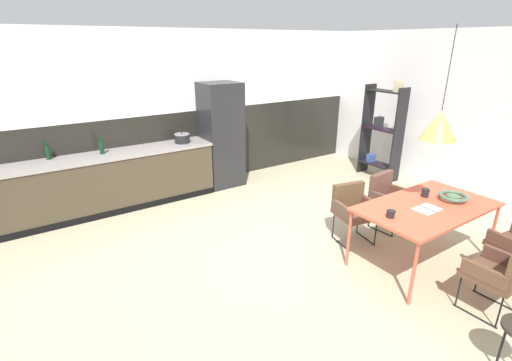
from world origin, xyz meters
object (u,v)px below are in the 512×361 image
Objects in this scene: refrigerator_column at (221,135)px; mug_white_ceramic at (425,193)px; fruit_bowl at (454,197)px; open_shelf_unit at (382,130)px; armchair_facing_counter at (387,194)px; mug_dark_espresso at (391,214)px; armchair_corner_seat at (504,271)px; open_book at (427,209)px; armchair_far_side at (353,206)px; bottle_spice_small at (48,152)px; pendant_lamp_over_table_near at (439,125)px; bottle_oil_tall at (101,147)px; dining_table at (427,209)px; cooking_pot at (182,138)px.

mug_white_ceramic is at bearing -75.12° from refrigerator_column.
fruit_bowl is 2.93m from open_shelf_unit.
armchair_facing_counter is 6.11× the size of mug_dark_espresso.
armchair_corner_seat reaches higher than open_book.
armchair_far_side is 0.92m from mug_dark_espresso.
refrigerator_column is at bearing -3.80° from bottle_spice_small.
pendant_lamp_over_table_near reaches higher than open_shelf_unit.
mug_white_ceramic is 0.11× the size of pendant_lamp_over_table_near.
mug_dark_espresso is 0.47× the size of bottle_spice_small.
pendant_lamp_over_table_near is at bearing 57.86° from armchair_facing_counter.
open_shelf_unit reaches higher than open_book.
open_shelf_unit reaches higher than bottle_spice_small.
mug_dark_espresso is 0.44× the size of bottle_oil_tall.
mug_dark_espresso is 4.76m from bottle_spice_small.
dining_table is 0.13m from open_book.
pendant_lamp_over_table_near reaches higher than armchair_corner_seat.
open_book is (0.18, -0.91, 0.26)m from armchair_far_side.
open_shelf_unit is (3.52, -1.34, -0.04)m from cooking_pot.
open_book is at bearing -49.22° from bottle_spice_small.
open_shelf_unit is at bearing -143.15° from armchair_facing_counter.
bottle_oil_tall is (-2.04, 0.06, 0.08)m from refrigerator_column.
armchair_corner_seat is 1.57m from pendant_lamp_over_table_near.
fruit_bowl is at bearing -45.48° from bottle_spice_small.
mug_dark_espresso is at bearing 176.20° from dining_table.
bottle_oil_tall reaches higher than mug_dark_espresso.
mug_dark_espresso is at bearing 172.93° from fruit_bowl.
open_book is 0.94m from pendant_lamp_over_table_near.
armchair_far_side is at bearing -57.89° from open_shelf_unit.
pendant_lamp_over_table_near is at bearing -1.42° from mug_dark_espresso.
dining_table is at bearing 75.99° from armchair_corner_seat.
armchair_far_side is 2.37× the size of fruit_bowl.
armchair_far_side is 0.96m from open_book.
refrigerator_column is at bearing 101.08° from pendant_lamp_over_table_near.
pendant_lamp_over_table_near reaches higher than bottle_spice_small.
armchair_corner_seat is 0.95m from open_book.
pendant_lamp_over_table_near is (-0.00, 0.03, 0.98)m from dining_table.
open_shelf_unit is (1.84, 2.14, 0.15)m from mug_white_ceramic.
bottle_spice_small is (-2.86, 3.80, 0.22)m from mug_dark_espresso.
cooking_pot is (-1.18, 2.81, 0.49)m from armchair_far_side.
pendant_lamp_over_table_near reaches higher than fruit_bowl.
mug_white_ceramic is at bearing 67.82° from armchair_corner_seat.
armchair_corner_seat is 0.67× the size of pendant_lamp_over_table_near.
armchair_corner_seat is at bearing -102.02° from dining_table.
bottle_spice_small is (-3.19, 2.99, 0.52)m from armchair_far_side.
armchair_corner_seat is 1.11m from fruit_bowl.
armchair_corner_seat is 2.80× the size of open_book.
dining_table is 0.92m from armchair_far_side.
bottle_spice_small is (-3.86, 3.92, 0.22)m from fruit_bowl.
armchair_corner_seat is 6.09× the size of mug_dark_espresso.
armchair_facing_counter is 1.35m from mug_dark_espresso.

